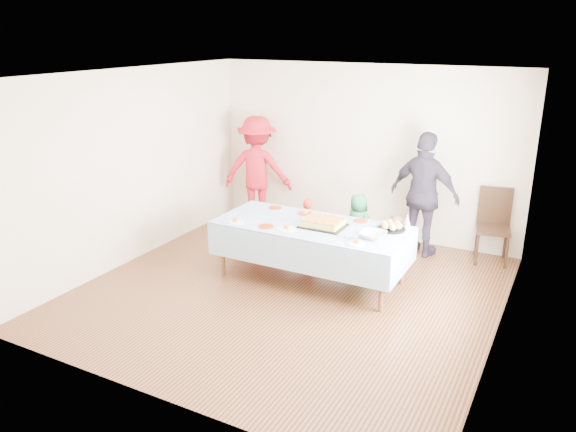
# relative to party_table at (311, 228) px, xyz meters

# --- Properties ---
(ground) EXTENTS (5.00, 5.00, 0.00)m
(ground) POSITION_rel_party_table_xyz_m (-0.08, -0.44, -0.72)
(ground) COLOR #402012
(ground) RESTS_ON ground
(room_walls) EXTENTS (5.04, 5.04, 2.72)m
(room_walls) POSITION_rel_party_table_xyz_m (-0.03, -0.44, 1.05)
(room_walls) COLOR beige
(room_walls) RESTS_ON ground
(party_table) EXTENTS (2.50, 1.10, 0.78)m
(party_table) POSITION_rel_party_table_xyz_m (0.00, 0.00, 0.00)
(party_table) COLOR brown
(party_table) RESTS_ON ground
(birthday_cake) EXTENTS (0.56, 0.43, 0.10)m
(birthday_cake) POSITION_rel_party_table_xyz_m (0.17, -0.00, 0.10)
(birthday_cake) COLOR black
(birthday_cake) RESTS_ON party_table
(rolls_tray) EXTENTS (0.36, 0.36, 0.11)m
(rolls_tray) POSITION_rel_party_table_xyz_m (0.97, 0.29, 0.10)
(rolls_tray) COLOR black
(rolls_tray) RESTS_ON party_table
(punch_bowl) EXTENTS (0.32, 0.32, 0.08)m
(punch_bowl) POSITION_rel_party_table_xyz_m (0.87, -0.10, 0.09)
(punch_bowl) COLOR silver
(punch_bowl) RESTS_ON party_table
(party_hat) EXTENTS (0.11, 0.11, 0.19)m
(party_hat) POSITION_rel_party_table_xyz_m (1.13, 0.46, 0.15)
(party_hat) COLOR silver
(party_hat) RESTS_ON party_table
(fork_pile) EXTENTS (0.24, 0.18, 0.07)m
(fork_pile) POSITION_rel_party_table_xyz_m (0.64, -0.22, 0.09)
(fork_pile) COLOR white
(fork_pile) RESTS_ON party_table
(plate_red_far_a) EXTENTS (0.18, 0.18, 0.01)m
(plate_red_far_a) POSITION_rel_party_table_xyz_m (-0.76, 0.39, 0.06)
(plate_red_far_a) COLOR red
(plate_red_far_a) RESTS_ON party_table
(plate_red_far_b) EXTENTS (0.20, 0.20, 0.01)m
(plate_red_far_b) POSITION_rel_party_table_xyz_m (-0.28, 0.36, 0.06)
(plate_red_far_b) COLOR red
(plate_red_far_b) RESTS_ON party_table
(plate_red_far_c) EXTENTS (0.17, 0.17, 0.01)m
(plate_red_far_c) POSITION_rel_party_table_xyz_m (0.04, 0.36, 0.06)
(plate_red_far_c) COLOR red
(plate_red_far_c) RESTS_ON party_table
(plate_red_far_d) EXTENTS (0.19, 0.19, 0.01)m
(plate_red_far_d) POSITION_rel_party_table_xyz_m (0.51, 0.42, 0.06)
(plate_red_far_d) COLOR red
(plate_red_far_d) RESTS_ON party_table
(plate_red_near) EXTENTS (0.19, 0.19, 0.01)m
(plate_red_near) POSITION_rel_party_table_xyz_m (-0.48, -0.35, 0.06)
(plate_red_near) COLOR red
(plate_red_near) RESTS_ON party_table
(plate_white_left) EXTENTS (0.22, 0.22, 0.01)m
(plate_white_left) POSITION_rel_party_table_xyz_m (-0.92, -0.39, 0.06)
(plate_white_left) COLOR white
(plate_white_left) RESTS_ON party_table
(plate_white_mid) EXTENTS (0.24, 0.24, 0.01)m
(plate_white_mid) POSITION_rel_party_table_xyz_m (-0.20, -0.32, 0.06)
(plate_white_mid) COLOR white
(plate_white_mid) RESTS_ON party_table
(plate_white_right) EXTENTS (0.22, 0.22, 0.01)m
(plate_white_right) POSITION_rel_party_table_xyz_m (0.77, -0.37, 0.06)
(plate_white_right) COLOR white
(plate_white_right) RESTS_ON party_table
(dining_chair) EXTENTS (0.54, 0.54, 1.06)m
(dining_chair) POSITION_rel_party_table_xyz_m (2.00, 1.85, -0.14)
(dining_chair) COLOR black
(dining_chair) RESTS_ON ground
(toddler_left) EXTENTS (0.32, 0.22, 0.83)m
(toddler_left) POSITION_rel_party_table_xyz_m (-0.48, 0.87, -0.31)
(toddler_left) COLOR red
(toddler_left) RESTS_ON ground
(toddler_mid) EXTENTS (0.54, 0.45, 0.94)m
(toddler_mid) POSITION_rel_party_table_xyz_m (0.22, 1.11, -0.26)
(toddler_mid) COLOR #277744
(toddler_mid) RESTS_ON ground
(toddler_right) EXTENTS (0.51, 0.44, 0.89)m
(toddler_right) POSITION_rel_party_table_xyz_m (0.93, 0.55, -0.28)
(toddler_right) COLOR #AC6150
(toddler_right) RESTS_ON ground
(adult_left) EXTENTS (1.32, 0.97, 1.82)m
(adult_left) POSITION_rel_party_table_xyz_m (-1.87, 1.76, 0.19)
(adult_left) COLOR red
(adult_left) RESTS_ON ground
(adult_right) EXTENTS (1.15, 0.68, 1.83)m
(adult_right) POSITION_rel_party_table_xyz_m (1.05, 1.57, 0.19)
(adult_right) COLOR #322C3D
(adult_right) RESTS_ON ground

